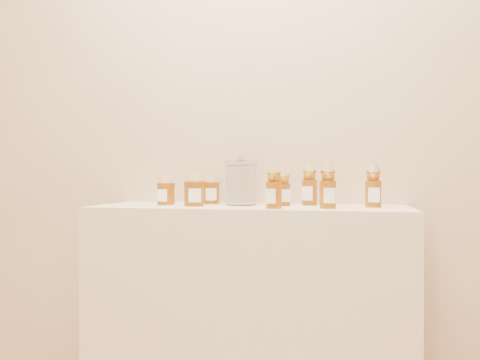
% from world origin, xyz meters
% --- Properties ---
extents(wall_back, '(3.50, 0.02, 2.70)m').
position_xyz_m(wall_back, '(0.00, 1.75, 1.35)').
color(wall_back, tan).
rests_on(wall_back, ground).
extents(display_table, '(1.20, 0.40, 0.90)m').
position_xyz_m(display_table, '(0.00, 1.55, 0.45)').
color(display_table, beige).
rests_on(display_table, ground).
extents(bear_bottle_back_left, '(0.07, 0.07, 0.16)m').
position_xyz_m(bear_bottle_back_left, '(0.13, 1.58, 0.98)').
color(bear_bottle_back_left, '#6A3608').
rests_on(bear_bottle_back_left, display_table).
extents(bear_bottle_back_mid, '(0.08, 0.08, 0.19)m').
position_xyz_m(bear_bottle_back_mid, '(0.22, 1.65, 0.99)').
color(bear_bottle_back_mid, '#6A3608').
rests_on(bear_bottle_back_mid, display_table).
extents(bear_bottle_back_right, '(0.06, 0.06, 0.18)m').
position_xyz_m(bear_bottle_back_right, '(0.46, 1.57, 0.99)').
color(bear_bottle_back_right, '#6A3608').
rests_on(bear_bottle_back_right, display_table).
extents(bear_bottle_front_left, '(0.07, 0.07, 0.17)m').
position_xyz_m(bear_bottle_front_left, '(0.11, 1.43, 0.99)').
color(bear_bottle_front_left, '#6A3608').
rests_on(bear_bottle_front_left, display_table).
extents(bear_bottle_front_right, '(0.07, 0.07, 0.18)m').
position_xyz_m(bear_bottle_front_right, '(0.30, 1.47, 0.99)').
color(bear_bottle_front_right, '#6A3608').
rests_on(bear_bottle_front_right, display_table).
extents(honey_jar_left, '(0.08, 0.08, 0.12)m').
position_xyz_m(honey_jar_left, '(-0.34, 1.56, 0.96)').
color(honey_jar_left, '#6A3608').
rests_on(honey_jar_left, display_table).
extents(honey_jar_back, '(0.10, 0.10, 0.12)m').
position_xyz_m(honey_jar_back, '(-0.19, 1.67, 0.96)').
color(honey_jar_back, '#6A3608').
rests_on(honey_jar_back, display_table).
extents(honey_jar_front, '(0.10, 0.10, 0.12)m').
position_xyz_m(honey_jar_front, '(-0.21, 1.50, 0.96)').
color(honey_jar_front, '#6A3608').
rests_on(honey_jar_front, display_table).
extents(glass_canister, '(0.13, 0.13, 0.19)m').
position_xyz_m(glass_canister, '(-0.04, 1.60, 1.00)').
color(glass_canister, white).
rests_on(glass_canister, display_table).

